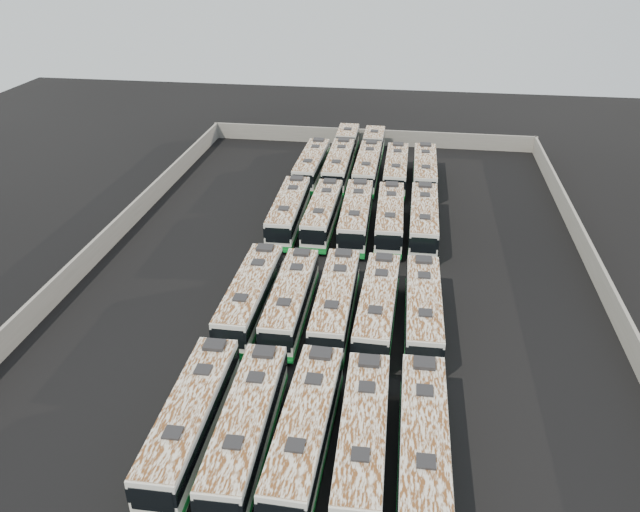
{
  "coord_description": "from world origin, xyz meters",
  "views": [
    {
      "loc": [
        5.58,
        -48.87,
        27.62
      ],
      "look_at": [
        -1.64,
        -0.75,
        1.6
      ],
      "focal_mm": 35.0,
      "sensor_mm": 36.0,
      "label": 1
    }
  ],
  "objects_px": {
    "bus_front_far_right": "(423,444)",
    "bus_midback_far_right": "(424,220)",
    "bus_back_far_left": "(312,165)",
    "bus_back_left": "(342,157)",
    "bus_midfront_center": "(336,302)",
    "bus_back_far_right": "(425,171)",
    "bus_front_left": "(247,428)",
    "bus_midback_far_left": "(289,211)",
    "bus_midback_center": "(356,216)",
    "bus_midfront_right": "(378,307)",
    "bus_midback_left": "(323,214)",
    "bus_back_center": "(370,159)",
    "bus_front_right": "(363,439)",
    "bus_midfront_far_left": "(251,296)",
    "bus_midfront_left": "(291,300)",
    "bus_back_right": "(396,170)",
    "bus_front_center": "(305,430)",
    "bus_midfront_far_right": "(423,310)",
    "bus_front_far_left": "(191,419)",
    "bus_midback_right": "(390,218)"
  },
  "relations": [
    {
      "from": "bus_midfront_center",
      "to": "bus_front_center",
      "type": "bearing_deg",
      "value": -90.35
    },
    {
      "from": "bus_midback_right",
      "to": "bus_midfront_center",
      "type": "bearing_deg",
      "value": -102.92
    },
    {
      "from": "bus_midfront_right",
      "to": "bus_midback_left",
      "type": "relative_size",
      "value": 1.03
    },
    {
      "from": "bus_midback_far_right",
      "to": "bus_midfront_center",
      "type": "bearing_deg",
      "value": -112.13
    },
    {
      "from": "bus_midfront_far_left",
      "to": "bus_midback_center",
      "type": "bearing_deg",
      "value": 67.81
    },
    {
      "from": "bus_midfront_far_left",
      "to": "bus_back_far_right",
      "type": "bearing_deg",
      "value": 66.21
    },
    {
      "from": "bus_midfront_far_left",
      "to": "bus_midback_far_left",
      "type": "xyz_separation_m",
      "value": [
        -0.16,
        16.44,
        -0.0
      ]
    },
    {
      "from": "bus_front_far_left",
      "to": "bus_front_far_right",
      "type": "distance_m",
      "value": 13.54
    },
    {
      "from": "bus_midfront_center",
      "to": "bus_midfront_far_right",
      "type": "relative_size",
      "value": 1.01
    },
    {
      "from": "bus_front_center",
      "to": "bus_back_far_right",
      "type": "relative_size",
      "value": 1.02
    },
    {
      "from": "bus_midfront_center",
      "to": "bus_back_far_right",
      "type": "relative_size",
      "value": 1.01
    },
    {
      "from": "bus_front_far_right",
      "to": "bus_midfront_far_right",
      "type": "distance_m",
      "value": 13.96
    },
    {
      "from": "bus_front_far_right",
      "to": "bus_midback_far_right",
      "type": "height_order",
      "value": "bus_front_far_right"
    },
    {
      "from": "bus_front_right",
      "to": "bus_midfront_far_right",
      "type": "height_order",
      "value": "bus_midfront_far_right"
    },
    {
      "from": "bus_midfront_right",
      "to": "bus_midback_right",
      "type": "xyz_separation_m",
      "value": [
        0.09,
        16.63,
        -0.02
      ]
    },
    {
      "from": "bus_midfront_left",
      "to": "bus_midback_far_right",
      "type": "relative_size",
      "value": 0.97
    },
    {
      "from": "bus_midfront_left",
      "to": "bus_midback_far_right",
      "type": "xyz_separation_m",
      "value": [
        10.17,
        16.47,
        0.06
      ]
    },
    {
      "from": "bus_front_right",
      "to": "bus_back_far_right",
      "type": "xyz_separation_m",
      "value": [
        3.41,
        44.28,
        0.01
      ]
    },
    {
      "from": "bus_midfront_far_right",
      "to": "bus_midback_center",
      "type": "height_order",
      "value": "bus_midback_center"
    },
    {
      "from": "bus_midfront_center",
      "to": "bus_front_left",
      "type": "bearing_deg",
      "value": -103.92
    },
    {
      "from": "bus_midfront_far_left",
      "to": "bus_front_center",
      "type": "bearing_deg",
      "value": -63.84
    },
    {
      "from": "bus_midfront_left",
      "to": "bus_midback_center",
      "type": "relative_size",
      "value": 0.96
    },
    {
      "from": "bus_midback_left",
      "to": "bus_midback_right",
      "type": "distance_m",
      "value": 6.77
    },
    {
      "from": "bus_midfront_far_left",
      "to": "bus_midfront_left",
      "type": "relative_size",
      "value": 1.03
    },
    {
      "from": "bus_midfront_far_right",
      "to": "bus_midback_left",
      "type": "distance_m",
      "value": 19.34
    },
    {
      "from": "bus_front_left",
      "to": "bus_back_right",
      "type": "bearing_deg",
      "value": 80.15
    },
    {
      "from": "bus_midfront_center",
      "to": "bus_back_far_left",
      "type": "height_order",
      "value": "bus_midfront_center"
    },
    {
      "from": "bus_midfront_left",
      "to": "bus_midback_far_left",
      "type": "distance_m",
      "value": 16.84
    },
    {
      "from": "bus_midfront_far_left",
      "to": "bus_midfront_right",
      "type": "bearing_deg",
      "value": -0.73
    },
    {
      "from": "bus_midback_left",
      "to": "bus_back_center",
      "type": "xyz_separation_m",
      "value": [
        3.41,
        17.2,
        0.02
      ]
    },
    {
      "from": "bus_midfront_left",
      "to": "bus_back_center",
      "type": "xyz_separation_m",
      "value": [
        3.48,
        33.74,
        0.02
      ]
    },
    {
      "from": "bus_midback_far_right",
      "to": "bus_back_left",
      "type": "distance_m",
      "value": 20.18
    },
    {
      "from": "bus_midfront_left",
      "to": "bus_midback_far_right",
      "type": "distance_m",
      "value": 19.35
    },
    {
      "from": "bus_front_left",
      "to": "bus_midback_far_left",
      "type": "distance_m",
      "value": 30.77
    },
    {
      "from": "bus_front_far_right",
      "to": "bus_back_far_right",
      "type": "relative_size",
      "value": 1.02
    },
    {
      "from": "bus_front_right",
      "to": "bus_midback_center",
      "type": "distance_m",
      "value": 30.44
    },
    {
      "from": "bus_front_far_left",
      "to": "bus_midfront_far_right",
      "type": "height_order",
      "value": "bus_front_far_left"
    },
    {
      "from": "bus_midfront_right",
      "to": "bus_midfront_far_right",
      "type": "height_order",
      "value": "bus_midfront_right"
    },
    {
      "from": "bus_front_right",
      "to": "bus_midfront_far_left",
      "type": "relative_size",
      "value": 0.99
    },
    {
      "from": "bus_midfront_right",
      "to": "bus_midback_far_right",
      "type": "relative_size",
      "value": 0.99
    },
    {
      "from": "bus_midfront_center",
      "to": "bus_midback_right",
      "type": "height_order",
      "value": "bus_midfront_center"
    },
    {
      "from": "bus_midback_far_left",
      "to": "bus_front_left",
      "type": "bearing_deg",
      "value": -84.83
    },
    {
      "from": "bus_midfront_far_left",
      "to": "bus_midfront_far_right",
      "type": "distance_m",
      "value": 13.41
    },
    {
      "from": "bus_back_far_left",
      "to": "bus_back_left",
      "type": "relative_size",
      "value": 0.63
    },
    {
      "from": "bus_midfront_center",
      "to": "bus_back_right",
      "type": "distance_m",
      "value": 30.42
    },
    {
      "from": "bus_midback_far_left",
      "to": "bus_midback_far_right",
      "type": "bearing_deg",
      "value": -1.43
    },
    {
      "from": "bus_back_far_right",
      "to": "bus_back_right",
      "type": "bearing_deg",
      "value": -179.93
    },
    {
      "from": "bus_front_far_right",
      "to": "bus_midback_center",
      "type": "distance_m",
      "value": 30.98
    },
    {
      "from": "bus_midback_center",
      "to": "bus_back_left",
      "type": "xyz_separation_m",
      "value": [
        -3.5,
        17.55,
        -0.01
      ]
    },
    {
      "from": "bus_front_right",
      "to": "bus_midfront_far_right",
      "type": "distance_m",
      "value": 14.37
    }
  ]
}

